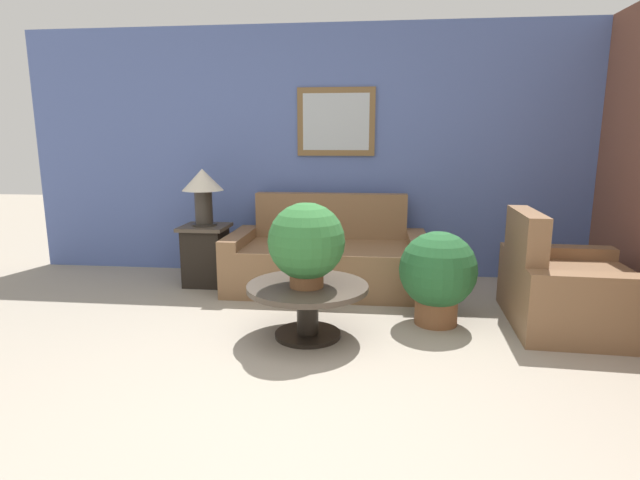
{
  "coord_description": "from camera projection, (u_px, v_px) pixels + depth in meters",
  "views": [
    {
      "loc": [
        0.29,
        -2.39,
        1.44
      ],
      "look_at": [
        -0.17,
        1.8,
        0.59
      ],
      "focal_mm": 28.0,
      "sensor_mm": 36.0,
      "label": 1
    }
  ],
  "objects": [
    {
      "name": "couch_main",
      "position": [
        328.0,
        259.0,
        4.9
      ],
      "size": [
        1.91,
        0.94,
        0.9
      ],
      "color": "brown",
      "rests_on": "ground_plane"
    },
    {
      "name": "ground_plane",
      "position": [
        315.0,
        416.0,
        2.64
      ],
      "size": [
        20.0,
        20.0,
        0.0
      ],
      "primitive_type": "plane",
      "color": "gray"
    },
    {
      "name": "coffee_table",
      "position": [
        308.0,
        299.0,
        3.66
      ],
      "size": [
        0.89,
        0.89,
        0.4
      ],
      "color": "black",
      "rests_on": "ground_plane"
    },
    {
      "name": "table_lamp",
      "position": [
        203.0,
        187.0,
        4.88
      ],
      "size": [
        0.4,
        0.4,
        0.56
      ],
      "color": "#2D2823",
      "rests_on": "side_table"
    },
    {
      "name": "armchair",
      "position": [
        568.0,
        290.0,
        3.9
      ],
      "size": [
        0.98,
        1.16,
        0.9
      ],
      "rotation": [
        0.0,
        0.0,
        1.52
      ],
      "color": "brown",
      "rests_on": "ground_plane"
    },
    {
      "name": "side_table",
      "position": [
        206.0,
        254.0,
        5.01
      ],
      "size": [
        0.45,
        0.45,
        0.6
      ],
      "color": "black",
      "rests_on": "ground_plane"
    },
    {
      "name": "wall_back",
      "position": [
        348.0,
        153.0,
        5.26
      ],
      "size": [
        6.99,
        0.09,
        2.6
      ],
      "color": "#5166A8",
      "rests_on": "ground_plane"
    },
    {
      "name": "potted_plant_floor",
      "position": [
        438.0,
        274.0,
        3.9
      ],
      "size": [
        0.61,
        0.61,
        0.74
      ],
      "color": "brown",
      "rests_on": "ground_plane"
    },
    {
      "name": "potted_plant_on_table",
      "position": [
        306.0,
        243.0,
        3.53
      ],
      "size": [
        0.55,
        0.55,
        0.61
      ],
      "color": "brown",
      "rests_on": "coffee_table"
    }
  ]
}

